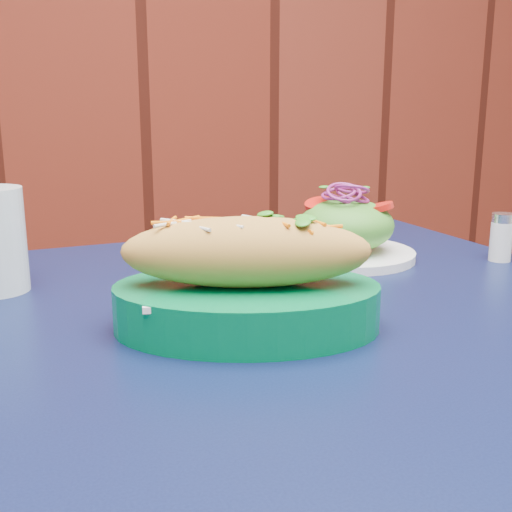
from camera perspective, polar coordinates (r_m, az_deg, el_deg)
name	(u,v)px	position (r m, az deg, el deg)	size (l,w,h in m)	color
cafe_table	(299,381)	(0.74, 3.82, -11.05)	(0.81, 0.81, 0.75)	black
banh_mi_basket	(247,282)	(0.62, -0.84, -2.36)	(0.30, 0.25, 0.12)	#006737
salad_plate	(346,231)	(0.91, 8.02, 2.24)	(0.20, 0.20, 0.11)	white
salt_shaker	(501,237)	(0.96, 20.97, 1.57)	(0.03, 0.03, 0.07)	white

